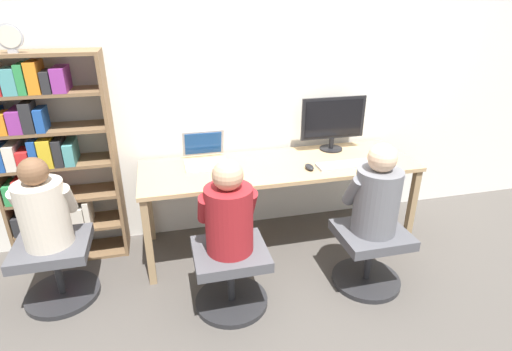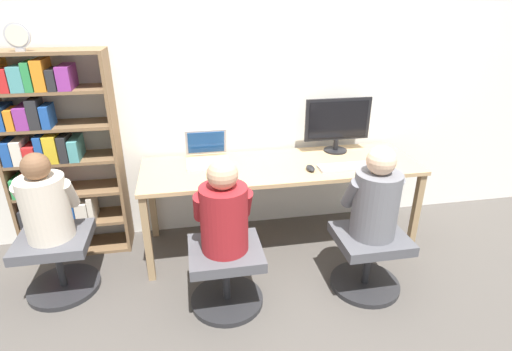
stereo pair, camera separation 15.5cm
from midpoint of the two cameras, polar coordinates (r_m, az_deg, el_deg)
ground_plane at (r=3.15m, az=6.18°, el=-12.80°), size 14.00×14.00×0.00m
wall_back at (r=3.30m, az=3.53°, el=13.80°), size 10.00×0.05×2.60m
desk at (r=3.11m, az=4.98°, el=0.48°), size 2.13×0.68×0.71m
desktop_monitor at (r=3.36m, az=12.90°, el=7.26°), size 0.55×0.19×0.45m
laptop at (r=3.12m, az=-5.54°, el=2.77°), size 0.33×0.32×0.24m
keyboard at (r=3.10m, az=14.44°, el=1.20°), size 0.45×0.14×0.03m
computer_mouse_by_keyboard at (r=3.00m, az=9.26°, el=1.02°), size 0.06×0.11×0.04m
office_chair_left at (r=2.93m, az=17.23°, el=-11.00°), size 0.48×0.48×0.43m
office_chair_right at (r=2.68m, az=-2.60°, el=-13.56°), size 0.48×0.48×0.43m
person_at_monitor at (r=2.71m, az=18.34°, el=-3.09°), size 0.37×0.31×0.62m
person_at_laptop at (r=2.44m, az=-2.80°, el=-5.24°), size 0.36×0.31×0.60m
bookshelf at (r=3.28m, az=-25.94°, el=1.98°), size 0.80×0.28×1.57m
desk_clock at (r=3.04m, az=-29.64°, el=16.91°), size 0.16×0.03×0.18m
office_chair_side at (r=3.06m, az=-25.12°, el=-10.76°), size 0.48×0.48×0.43m
person_near_shelf at (r=2.86m, az=-26.60°, el=-3.49°), size 0.36×0.30×0.59m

